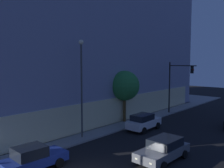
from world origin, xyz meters
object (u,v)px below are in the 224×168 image
object	(u,v)px
car_blue	(33,158)
traffic_light_far_corner	(177,80)
modern_building	(55,38)
car_white	(144,122)
street_lamp_sidewalk	(81,77)
sidewalk_tree	(125,86)
car_grey	(163,149)

from	to	relation	value
car_blue	traffic_light_far_corner	bearing A→B (deg)	2.76
modern_building	traffic_light_far_corner	xyz separation A→B (m)	(7.26, -16.52, -5.97)
modern_building	car_white	size ratio (longest dim) A/B	8.38
street_lamp_sidewalk	car_white	size ratio (longest dim) A/B	2.11
modern_building	street_lamp_sidewalk	world-z (taller)	modern_building
traffic_light_far_corner	sidewalk_tree	size ratio (longest dim) A/B	1.16
sidewalk_tree	car_blue	size ratio (longest dim) A/B	1.36
modern_building	car_white	xyz separation A→B (m)	(-1.81, -17.51, -9.71)
sidewalk_tree	car_grey	bearing A→B (deg)	-126.76
traffic_light_far_corner	car_white	world-z (taller)	traffic_light_far_corner
modern_building	traffic_light_far_corner	bearing A→B (deg)	-66.26
car_grey	traffic_light_far_corner	bearing A→B (deg)	23.97
sidewalk_tree	car_white	bearing A→B (deg)	-108.17
car_blue	car_white	distance (m)	12.64
traffic_light_far_corner	street_lamp_sidewalk	size ratio (longest dim) A/B	0.77
modern_building	street_lamp_sidewalk	size ratio (longest dim) A/B	3.97
sidewalk_tree	car_blue	distance (m)	14.61
traffic_light_far_corner	car_blue	distance (m)	22.07
street_lamp_sidewalk	car_grey	bearing A→B (deg)	-85.85
traffic_light_far_corner	sidewalk_tree	xyz separation A→B (m)	(-7.96, 2.42, -0.33)
street_lamp_sidewalk	car_white	xyz separation A→B (m)	(6.13, -2.54, -4.75)
traffic_light_far_corner	car_blue	size ratio (longest dim) A/B	1.58
car_blue	car_white	xyz separation A→B (m)	(12.64, 0.06, 0.06)
car_white	street_lamp_sidewalk	bearing A→B (deg)	157.47
sidewalk_tree	car_grey	size ratio (longest dim) A/B	1.26
modern_building	car_grey	bearing A→B (deg)	-107.72
street_lamp_sidewalk	car_white	bearing A→B (deg)	-22.53
car_blue	car_grey	distance (m)	8.95
sidewalk_tree	car_grey	world-z (taller)	sidewalk_tree
car_grey	car_white	size ratio (longest dim) A/B	1.11
sidewalk_tree	car_blue	world-z (taller)	sidewalk_tree
traffic_light_far_corner	street_lamp_sidewalk	xyz separation A→B (m)	(-15.21, 1.56, 1.00)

